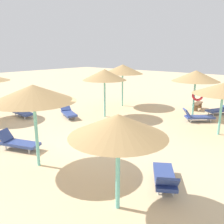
{
  "coord_description": "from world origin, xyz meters",
  "views": [
    {
      "loc": [
        7.45,
        -5.9,
        4.16
      ],
      "look_at": [
        0.0,
        3.0,
        1.2
      ],
      "focal_mm": 38.46,
      "sensor_mm": 36.0,
      "label": 1
    }
  ],
  "objects_px": {
    "parasol_8": "(123,69)",
    "lounger_4": "(18,142)",
    "lounger_2": "(220,110)",
    "lounger_5": "(22,112)",
    "parasol_3": "(105,75)",
    "lounger_1": "(198,116)",
    "lounger_6": "(165,177)",
    "parasol_1": "(223,89)",
    "parasol_6": "(118,126)",
    "parasol_2": "(196,76)",
    "lounger_3": "(68,112)",
    "bench_0": "(197,105)",
    "parasol_4": "(33,93)"
  },
  "relations": [
    {
      "from": "lounger_1",
      "to": "lounger_6",
      "type": "distance_m",
      "value": 8.02
    },
    {
      "from": "parasol_2",
      "to": "lounger_2",
      "type": "height_order",
      "value": "parasol_2"
    },
    {
      "from": "parasol_3",
      "to": "lounger_5",
      "type": "relative_size",
      "value": 1.59
    },
    {
      "from": "parasol_8",
      "to": "lounger_2",
      "type": "distance_m",
      "value": 7.41
    },
    {
      "from": "lounger_4",
      "to": "bench_0",
      "type": "relative_size",
      "value": 1.27
    },
    {
      "from": "parasol_1",
      "to": "parasol_2",
      "type": "height_order",
      "value": "parasol_2"
    },
    {
      "from": "parasol_1",
      "to": "parasol_8",
      "type": "xyz_separation_m",
      "value": [
        -7.84,
        2.11,
        0.46
      ]
    },
    {
      "from": "parasol_2",
      "to": "lounger_2",
      "type": "xyz_separation_m",
      "value": [
        1.2,
        1.66,
        -2.31
      ]
    },
    {
      "from": "lounger_5",
      "to": "bench_0",
      "type": "distance_m",
      "value": 12.24
    },
    {
      "from": "parasol_8",
      "to": "lounger_4",
      "type": "bearing_deg",
      "value": -79.76
    },
    {
      "from": "parasol_6",
      "to": "lounger_3",
      "type": "height_order",
      "value": "parasol_6"
    },
    {
      "from": "parasol_8",
      "to": "bench_0",
      "type": "bearing_deg",
      "value": 26.9
    },
    {
      "from": "lounger_5",
      "to": "parasol_6",
      "type": "bearing_deg",
      "value": -17.39
    },
    {
      "from": "parasol_6",
      "to": "lounger_6",
      "type": "bearing_deg",
      "value": 74.95
    },
    {
      "from": "lounger_6",
      "to": "lounger_3",
      "type": "bearing_deg",
      "value": 158.54
    },
    {
      "from": "lounger_2",
      "to": "lounger_5",
      "type": "distance_m",
      "value": 13.15
    },
    {
      "from": "parasol_3",
      "to": "lounger_4",
      "type": "distance_m",
      "value": 6.92
    },
    {
      "from": "lounger_3",
      "to": "lounger_4",
      "type": "xyz_separation_m",
      "value": [
        2.42,
        -4.85,
        0.02
      ]
    },
    {
      "from": "parasol_3",
      "to": "lounger_4",
      "type": "height_order",
      "value": "parasol_3"
    },
    {
      "from": "parasol_3",
      "to": "lounger_4",
      "type": "xyz_separation_m",
      "value": [
        0.69,
        -6.45,
        -2.39
      ]
    },
    {
      "from": "lounger_5",
      "to": "lounger_3",
      "type": "bearing_deg",
      "value": 38.62
    },
    {
      "from": "lounger_2",
      "to": "bench_0",
      "type": "xyz_separation_m",
      "value": [
        -1.66,
        0.33,
        0.04
      ]
    },
    {
      "from": "lounger_2",
      "to": "parasol_4",
      "type": "bearing_deg",
      "value": -103.22
    },
    {
      "from": "lounger_1",
      "to": "parasol_4",
      "type": "bearing_deg",
      "value": -104.08
    },
    {
      "from": "lounger_1",
      "to": "lounger_5",
      "type": "height_order",
      "value": "lounger_1"
    },
    {
      "from": "parasol_1",
      "to": "lounger_1",
      "type": "bearing_deg",
      "value": 136.87
    },
    {
      "from": "lounger_1",
      "to": "lounger_2",
      "type": "bearing_deg",
      "value": 79.83
    },
    {
      "from": "lounger_3",
      "to": "lounger_4",
      "type": "distance_m",
      "value": 5.42
    },
    {
      "from": "lounger_2",
      "to": "lounger_5",
      "type": "relative_size",
      "value": 1.03
    },
    {
      "from": "parasol_2",
      "to": "parasol_8",
      "type": "bearing_deg",
      "value": -174.49
    },
    {
      "from": "lounger_5",
      "to": "parasol_8",
      "type": "bearing_deg",
      "value": 65.89
    },
    {
      "from": "parasol_4",
      "to": "lounger_1",
      "type": "bearing_deg",
      "value": 75.92
    },
    {
      "from": "parasol_3",
      "to": "parasol_6",
      "type": "xyz_separation_m",
      "value": [
        6.51,
        -6.81,
        -0.37
      ]
    },
    {
      "from": "parasol_2",
      "to": "lounger_4",
      "type": "relative_size",
      "value": 1.53
    },
    {
      "from": "parasol_1",
      "to": "lounger_3",
      "type": "distance_m",
      "value": 9.18
    },
    {
      "from": "lounger_3",
      "to": "lounger_2",
      "type": "bearing_deg",
      "value": 44.08
    },
    {
      "from": "parasol_1",
      "to": "parasol_2",
      "type": "xyz_separation_m",
      "value": [
        -2.41,
        2.64,
        0.25
      ]
    },
    {
      "from": "lounger_5",
      "to": "lounger_2",
      "type": "bearing_deg",
      "value": 42.83
    },
    {
      "from": "parasol_8",
      "to": "bench_0",
      "type": "xyz_separation_m",
      "value": [
        4.97,
        2.52,
        -2.48
      ]
    },
    {
      "from": "lounger_5",
      "to": "parasol_4",
      "type": "bearing_deg",
      "value": -25.65
    },
    {
      "from": "lounger_6",
      "to": "parasol_3",
      "type": "bearing_deg",
      "value": 144.22
    },
    {
      "from": "parasol_8",
      "to": "lounger_3",
      "type": "xyz_separation_m",
      "value": [
        -0.67,
        -4.87,
        -2.52
      ]
    },
    {
      "from": "parasol_4",
      "to": "lounger_4",
      "type": "height_order",
      "value": "parasol_4"
    },
    {
      "from": "parasol_4",
      "to": "lounger_1",
      "type": "relative_size",
      "value": 1.68
    },
    {
      "from": "lounger_4",
      "to": "parasol_6",
      "type": "bearing_deg",
      "value": -3.5
    },
    {
      "from": "parasol_1",
      "to": "bench_0",
      "type": "height_order",
      "value": "parasol_1"
    },
    {
      "from": "parasol_1",
      "to": "bench_0",
      "type": "relative_size",
      "value": 1.92
    },
    {
      "from": "parasol_2",
      "to": "parasol_4",
      "type": "distance_m",
      "value": 10.67
    },
    {
      "from": "parasol_1",
      "to": "parasol_6",
      "type": "relative_size",
      "value": 1.11
    },
    {
      "from": "parasol_6",
      "to": "parasol_8",
      "type": "distance_m",
      "value": 12.62
    }
  ]
}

